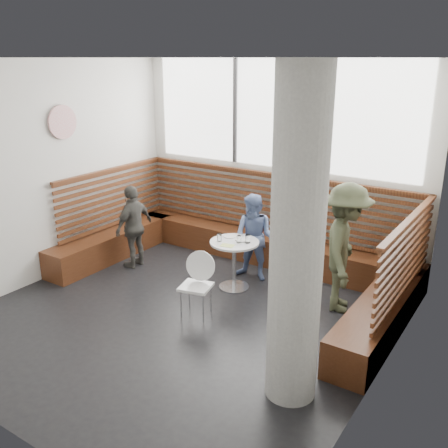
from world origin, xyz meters
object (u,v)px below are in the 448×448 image
Objects in this scene: cafe_table at (234,255)px; child_left at (134,226)px; cafe_chair at (199,279)px; concrete_column at (297,243)px; child_back at (254,238)px; adult_man at (345,248)px.

cafe_table is 0.54× the size of child_left.
cafe_chair is 1.95m from child_left.
concrete_column is 2.90m from child_back.
child_back reaches higher than cafe_table.
cafe_chair is (-1.73, 0.82, -1.11)m from concrete_column.
concrete_column is 2.40× the size of child_left.
cafe_chair is 0.48× the size of adult_man.
adult_man is 1.31× the size of child_back.
concrete_column is at bearing -39.14° from cafe_chair.
cafe_chair is at bearing -96.08° from child_back.
child_back is at bearing 65.82° from adult_man.
cafe_chair is at bearing -88.29° from cafe_table.
child_back is (-1.68, 2.17, -0.94)m from concrete_column.
cafe_chair is (0.03, -0.90, -0.03)m from cafe_table.
cafe_table is 0.90m from cafe_chair.
concrete_column is 2.44× the size of child_back.
concrete_column is at bearing 169.53° from adult_man.
child_back is (0.04, 1.35, 0.17)m from cafe_chair.
adult_man is 1.48m from child_back.
cafe_chair is 1.93m from adult_man.
cafe_table is at bearing 77.99° from cafe_chair.
child_left is (-1.80, 0.73, 0.18)m from cafe_chair.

